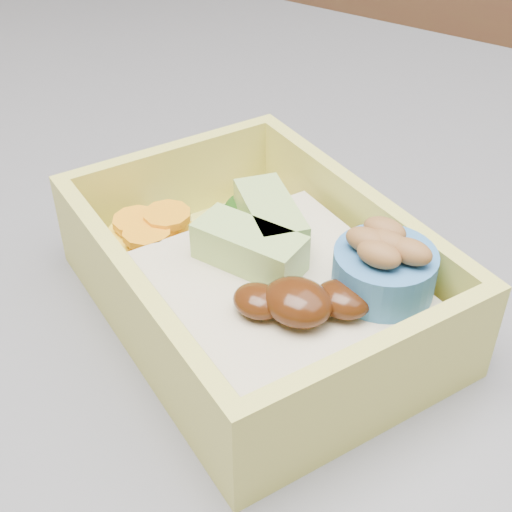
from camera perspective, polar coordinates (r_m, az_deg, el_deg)
The scene contains 1 object.
bento_box at distance 0.38m, azimuth 0.75°, elevation -2.00°, with size 0.25×0.22×0.08m.
Camera 1 is at (0.10, -0.40, 1.19)m, focal length 50.00 mm.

